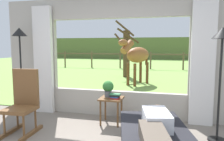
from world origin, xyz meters
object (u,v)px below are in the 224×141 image
Objects in this scene: reclining_person at (155,124)px; pasture_tree at (126,52)px; rocking_chair at (23,102)px; floor_lamp_right at (222,50)px; floor_lamp_left at (20,45)px; side_table at (111,102)px; book_stack at (115,96)px; potted_plant at (108,88)px; horse at (137,55)px.

pasture_tree reaches higher than reclining_person.
floor_lamp_right reaches higher than rocking_chair.
floor_lamp_left is 1.05× the size of floor_lamp_right.
side_table is 0.19× the size of pasture_tree.
floor_lamp_left is 6.30m from pasture_tree.
book_stack is 2.38m from floor_lamp_left.
reclining_person is 7.77m from pasture_tree.
floor_lamp_left is 0.72× the size of pasture_tree.
rocking_chair is 0.42× the size of pasture_tree.
floor_lamp_left is (-2.00, 0.03, 0.85)m from potted_plant.
reclining_person is at bearing -14.72° from rocking_chair.
reclining_person is 6.90× the size of book_stack.
side_table is (1.40, 0.79, -0.12)m from rocking_chair.
rocking_chair is (-2.32, 0.48, 0.02)m from reclining_person.
floor_lamp_left is at bearing 92.48° from horse.
horse is (1.30, 5.11, 0.61)m from rocking_chair.
reclining_person is 1.62m from floor_lamp_right.
horse is at bearing 92.49° from book_stack.
floor_lamp_left is at bearing 142.99° from reclining_person.
pasture_tree is at bearing -40.81° from horse.
side_table is 0.29× the size of floor_lamp_right.
rocking_chair is 0.62× the size of floor_lamp_right.
pasture_tree is at bearing 78.97° from floor_lamp_left.
rocking_chair is 7.11m from pasture_tree.
rocking_chair is at bearing -153.91° from book_stack.
potted_plant reaches higher than side_table.
side_table is at bearing 26.34° from rocking_chair.
floor_lamp_right is 7.16m from pasture_tree.
floor_lamp_right is (1.93, -0.41, 0.77)m from potted_plant.
book_stack is (-0.83, 1.21, 0.05)m from reclining_person.
floor_lamp_right is at bearing 4.57° from rocking_chair.
floor_lamp_right is at bearing -10.78° from side_table.
reclining_person is 0.81× the size of horse.
rocking_chair is at bearing -94.29° from pasture_tree.
horse is (1.98, 4.22, -0.39)m from floor_lamp_left.
book_stack is (0.09, -0.06, 0.15)m from side_table.
reclining_person is 0.79× the size of floor_lamp_right.
horse is at bearing 87.72° from reclining_person.
reclining_person is 4.46× the size of potted_plant.
rocking_chair is 1.50m from floor_lamp_left.
floor_lamp_left reaches higher than potted_plant.
pasture_tree is at bearing 98.66° from book_stack.
rocking_chair is at bearing -147.20° from potted_plant.
floor_lamp_left is (-2.17, 0.15, 0.98)m from book_stack.
book_stack is 4.42m from horse.
pasture_tree reaches higher than rocking_chair.
potted_plant is 0.18× the size of horse.
horse is 0.66× the size of pasture_tree.
horse is at bearing 90.27° from potted_plant.
pasture_tree is at bearing 112.40° from floor_lamp_right.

